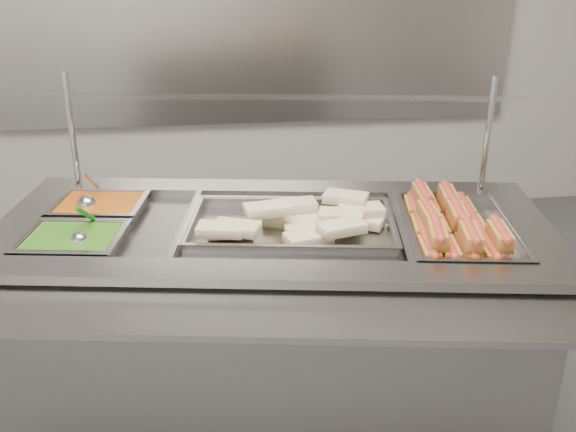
{
  "coord_description": "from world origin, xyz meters",
  "views": [
    {
      "loc": [
        -0.29,
        -1.3,
        1.59
      ],
      "look_at": [
        -0.07,
        0.48,
        0.82
      ],
      "focal_mm": 40.0,
      "sensor_mm": 36.0,
      "label": 1
    }
  ],
  "objects": [
    {
      "name": "tortilla_wraps",
      "position": [
        -0.01,
        0.47,
        0.81
      ],
      "size": [
        0.59,
        0.29,
        0.09
      ],
      "color": "beige",
      "rests_on": "pan_wraps"
    },
    {
      "name": "tray_rail",
      "position": [
        -0.18,
        0.04,
        0.76
      ],
      "size": [
        1.63,
        0.57,
        0.05
      ],
      "color": "gray",
      "rests_on": "steam_counter"
    },
    {
      "name": "sneeze_guard",
      "position": [
        -0.08,
        0.68,
        1.13
      ],
      "size": [
        1.5,
        0.49,
        0.39
      ],
      "color": "silver",
      "rests_on": "steam_counter"
    },
    {
      "name": "back_panel",
      "position": [
        0.0,
        2.45,
        1.2
      ],
      "size": [
        3.0,
        0.04,
        1.2
      ],
      "primitive_type": "cube",
      "color": "#A29D98",
      "rests_on": "ground"
    },
    {
      "name": "pan_beans",
      "position": [
        -0.66,
        0.71,
        0.77
      ],
      "size": [
        0.3,
        0.25,
        0.09
      ],
      "color": "gray",
      "rests_on": "steam_counter"
    },
    {
      "name": "pan_peas",
      "position": [
        -0.7,
        0.45,
        0.77
      ],
      "size": [
        0.3,
        0.25,
        0.09
      ],
      "color": "gray",
      "rests_on": "steam_counter"
    },
    {
      "name": "hotdogs_in_buns",
      "position": [
        0.41,
        0.4,
        0.81
      ],
      "size": [
        0.28,
        0.49,
        0.1
      ],
      "color": "#AE6524",
      "rests_on": "pan_hotdogs"
    },
    {
      "name": "ladle",
      "position": [
        -0.7,
        0.7,
        0.81
      ],
      "size": [
        0.06,
        0.17,
        0.14
      ],
      "color": "silver",
      "rests_on": "pan_beans"
    },
    {
      "name": "steam_counter",
      "position": [
        -0.11,
        0.49,
        0.4
      ],
      "size": [
        1.78,
        1.0,
        0.81
      ],
      "color": "slate",
      "rests_on": "ground"
    },
    {
      "name": "serving_spoon",
      "position": [
        -0.68,
        0.44,
        0.81
      ],
      "size": [
        0.05,
        0.16,
        0.13
      ],
      "color": "silver",
      "rests_on": "pan_peas"
    },
    {
      "name": "pan_wraps",
      "position": [
        -0.06,
        0.48,
        0.78
      ],
      "size": [
        0.66,
        0.45,
        0.06
      ],
      "color": "gray",
      "rests_on": "steam_counter"
    },
    {
      "name": "pan_hotdogs",
      "position": [
        0.44,
        0.4,
        0.77
      ],
      "size": [
        0.38,
        0.53,
        0.09
      ],
      "color": "gray",
      "rests_on": "steam_counter"
    }
  ]
}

